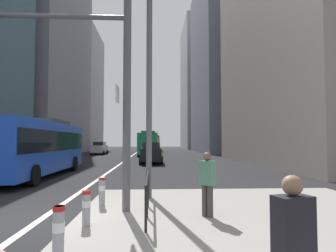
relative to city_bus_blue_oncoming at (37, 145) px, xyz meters
The scene contains 22 objects.
ground_plane 11.30m from the city_bus_blue_oncoming, 70.58° to the left, with size 160.00×160.00×0.00m, color black.
median_island 14.06m from the city_bus_blue_oncoming, 48.71° to the right, with size 9.00×10.00×0.15m, color gray.
lane_centre_line 20.93m from the city_bus_blue_oncoming, 79.76° to the left, with size 0.20×80.00×0.01m, color beige.
office_tower_left_mid 37.80m from the city_bus_blue_oncoming, 111.67° to the left, with size 12.24×24.21×39.46m, color gray.
office_tower_left_far 57.68m from the city_bus_blue_oncoming, 102.62° to the left, with size 10.49×18.30×29.04m, color #9E9EA3.
office_tower_right_mid 43.17m from the city_bus_blue_oncoming, 59.52° to the left, with size 11.79×20.62×31.81m, color slate.
office_tower_right_far 65.82m from the city_bus_blue_oncoming, 71.15° to the left, with size 11.87×18.53×33.55m, color #9E9EA3.
city_bus_blue_oncoming is the anchor object (origin of this frame).
city_bus_red_receding 25.29m from the city_bus_blue_oncoming, 76.16° to the left, with size 2.91×11.22×3.40m.
city_bus_red_distant 43.14m from the city_bus_blue_oncoming, 81.11° to the left, with size 2.87×11.63×3.40m.
car_oncoming_mid 29.74m from the city_bus_blue_oncoming, 93.46° to the left, with size 2.10×4.28×1.94m.
car_receding_near 11.53m from the city_bus_blue_oncoming, 55.56° to the left, with size 2.10×4.41×1.94m.
car_receding_far 12.83m from the city_bus_blue_oncoming, 59.58° to the left, with size 2.16×4.38×1.94m.
car_oncoming_far 28.23m from the city_bus_blue_oncoming, 93.20° to the left, with size 2.11×4.45×1.94m.
traffic_signal_gantry 10.18m from the city_bus_blue_oncoming, 65.87° to the right, with size 5.67×0.65×6.00m.
street_lamp_post 10.23m from the city_bus_blue_oncoming, 47.44° to the right, with size 5.50×0.32×8.00m.
bollard_left 13.46m from the city_bus_blue_oncoming, 67.41° to the right, with size 0.20×0.20×0.88m.
bollard_right 11.66m from the city_bus_blue_oncoming, 63.67° to the right, with size 0.20×0.20×0.79m.
bollard_back 9.93m from the city_bus_blue_oncoming, 58.49° to the right, with size 0.20×0.20×0.84m.
pedestrian_railing 11.26m from the city_bus_blue_oncoming, 54.56° to the right, with size 0.06×3.69×0.98m.
pedestrian_waiting 16.40m from the city_bus_blue_oncoming, 60.42° to the right, with size 0.43×0.33×1.57m.
pedestrian_walking 12.66m from the city_bus_blue_oncoming, 50.46° to the right, with size 0.44×0.44×1.63m.
Camera 1 is at (2.95, -7.72, 2.07)m, focal length 31.27 mm.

